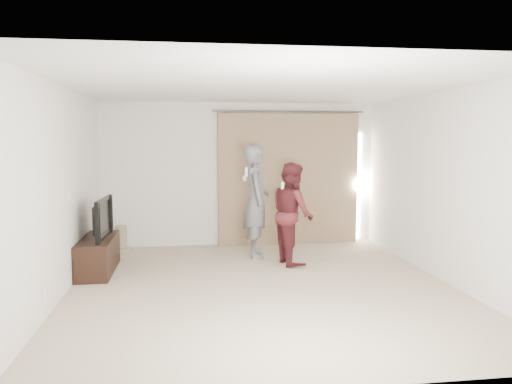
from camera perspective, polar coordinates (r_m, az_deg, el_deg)
floor at (r=6.68m, az=0.73°, el=-10.81°), size 5.50×5.50×0.00m
wall_back at (r=9.14m, az=-1.87°, el=2.05°), size 5.00×0.04×2.60m
wall_left at (r=6.53m, az=-21.50°, el=0.04°), size 0.04×5.50×2.60m
ceiling at (r=6.42m, az=0.76°, el=11.98°), size 5.00×5.50×0.01m
curtain at (r=9.22m, az=3.83°, el=1.48°), size 2.80×0.11×2.46m
tv_console at (r=7.70m, az=-17.59°, el=-6.87°), size 0.45×1.31×0.50m
tv at (r=7.60m, az=-17.72°, el=-2.86°), size 0.18×1.02×0.59m
scratching_post at (r=8.96m, az=-15.14°, el=-5.45°), size 0.34×0.34×0.45m
person_man at (r=8.19m, az=0.05°, el=-1.05°), size 0.50×0.71×1.85m
person_woman at (r=7.79m, az=4.17°, el=-2.42°), size 0.72×0.86×1.58m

